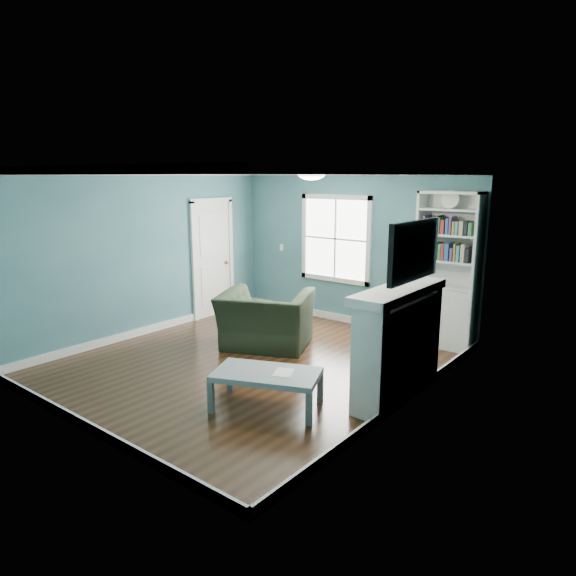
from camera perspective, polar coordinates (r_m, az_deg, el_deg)
The scene contains 13 objects.
floor at distance 7.15m, azimuth -3.96°, elevation -8.22°, with size 5.00×5.00×0.00m, color black.
room_walls at distance 6.76m, azimuth -4.16°, elevation 4.42°, with size 5.00×5.00×5.00m.
trim at distance 6.82m, azimuth -4.12°, elevation 1.55°, with size 4.50×5.00×2.60m.
window at distance 8.92m, azimuth 5.30°, elevation 5.47°, with size 1.40×0.06×1.50m.
bookshelf at distance 7.90m, azimuth 17.13°, elevation 0.21°, with size 0.90×0.35×2.31m.
fireplace at distance 5.99m, azimuth 12.26°, elevation -6.18°, with size 0.44×1.58×1.30m.
tv at distance 5.69m, azimuth 13.85°, elevation 4.06°, with size 0.06×1.10×0.65m, color black.
door at distance 9.37m, azimuth -8.36°, elevation 3.39°, with size 0.12×0.98×2.17m.
ceiling_fixture at distance 6.21m, azimuth 2.63°, elevation 12.69°, with size 0.38×0.38×0.15m.
light_switch at distance 9.65m, azimuth -0.72°, elevation 4.55°, with size 0.08×0.01×0.12m, color white.
recliner at distance 7.61m, azimuth -2.50°, elevation -2.50°, with size 1.28×0.83×1.12m, color #202E1C.
coffee_table at distance 5.70m, azimuth -2.39°, elevation -9.79°, with size 1.30×1.02×0.42m.
paper_sheet at distance 5.65m, azimuth -0.50°, elevation -9.36°, with size 0.20×0.25×0.00m, color white.
Camera 1 is at (4.54, -4.93, 2.51)m, focal length 32.00 mm.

